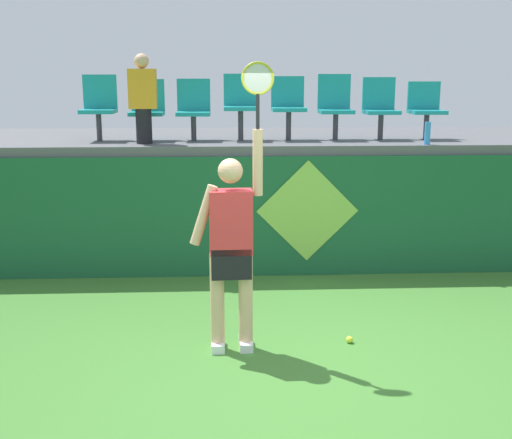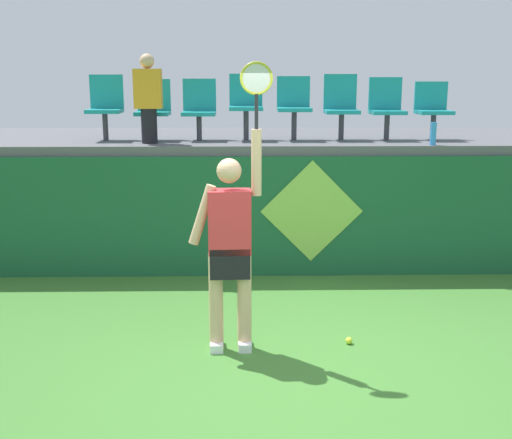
# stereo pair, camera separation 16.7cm
# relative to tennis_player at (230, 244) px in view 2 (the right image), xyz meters

# --- Properties ---
(ground_plane) EXTENTS (40.00, 40.00, 0.00)m
(ground_plane) POSITION_rel_tennis_player_xyz_m (0.48, -0.60, -1.01)
(ground_plane) COLOR #3D752D
(court_back_wall) EXTENTS (13.72, 0.20, 1.51)m
(court_back_wall) POSITION_rel_tennis_player_xyz_m (0.48, 2.29, -0.25)
(court_back_wall) COLOR #195633
(court_back_wall) RESTS_ON ground_plane
(spectator_platform) EXTENTS (13.72, 2.80, 0.12)m
(spectator_platform) POSITION_rel_tennis_player_xyz_m (0.48, 3.64, 0.56)
(spectator_platform) COLOR #56565B
(spectator_platform) RESTS_ON court_back_wall
(tennis_player) EXTENTS (0.75, 0.28, 2.60)m
(tennis_player) POSITION_rel_tennis_player_xyz_m (0.00, 0.00, 0.00)
(tennis_player) COLOR white
(tennis_player) RESTS_ON ground_plane
(tennis_ball) EXTENTS (0.07, 0.07, 0.07)m
(tennis_ball) POSITION_rel_tennis_player_xyz_m (1.11, 0.07, -0.97)
(tennis_ball) COLOR #D1E533
(tennis_ball) RESTS_ON ground_plane
(water_bottle) EXTENTS (0.07, 0.07, 0.28)m
(water_bottle) POSITION_rel_tennis_player_xyz_m (2.47, 2.34, 0.76)
(water_bottle) COLOR #338CE5
(water_bottle) RESTS_ON spectator_platform
(stadium_chair_0) EXTENTS (0.44, 0.42, 0.85)m
(stadium_chair_0) POSITION_rel_tennis_player_xyz_m (-1.69, 3.06, 1.09)
(stadium_chair_0) COLOR #38383D
(stadium_chair_0) RESTS_ON spectator_platform
(stadium_chair_1) EXTENTS (0.44, 0.42, 0.79)m
(stadium_chair_1) POSITION_rel_tennis_player_xyz_m (-1.07, 3.06, 1.06)
(stadium_chair_1) COLOR #38383D
(stadium_chair_1) RESTS_ON spectator_platform
(stadium_chair_2) EXTENTS (0.44, 0.42, 0.80)m
(stadium_chair_2) POSITION_rel_tennis_player_xyz_m (-0.46, 3.06, 1.06)
(stadium_chair_2) COLOR #38383D
(stadium_chair_2) RESTS_ON spectator_platform
(stadium_chair_3) EXTENTS (0.44, 0.42, 0.86)m
(stadium_chair_3) POSITION_rel_tennis_player_xyz_m (0.16, 3.06, 1.11)
(stadium_chair_3) COLOR #38383D
(stadium_chair_3) RESTS_ON spectator_platform
(stadium_chair_4) EXTENTS (0.44, 0.42, 0.83)m
(stadium_chair_4) POSITION_rel_tennis_player_xyz_m (0.79, 3.05, 1.09)
(stadium_chair_4) COLOR #38383D
(stadium_chair_4) RESTS_ON spectator_platform
(stadium_chair_5) EXTENTS (0.44, 0.42, 0.86)m
(stadium_chair_5) POSITION_rel_tennis_player_xyz_m (1.42, 3.06, 1.09)
(stadium_chair_5) COLOR #38383D
(stadium_chair_5) RESTS_ON spectator_platform
(stadium_chair_6) EXTENTS (0.44, 0.42, 0.82)m
(stadium_chair_6) POSITION_rel_tennis_player_xyz_m (2.03, 3.06, 1.07)
(stadium_chair_6) COLOR #38383D
(stadium_chair_6) RESTS_ON spectator_platform
(stadium_chair_7) EXTENTS (0.44, 0.42, 0.76)m
(stadium_chair_7) POSITION_rel_tennis_player_xyz_m (2.65, 3.05, 1.05)
(stadium_chair_7) COLOR #38383D
(stadium_chair_7) RESTS_ON spectator_platform
(spectator_0) EXTENTS (0.34, 0.20, 1.11)m
(spectator_0) POSITION_rel_tennis_player_xyz_m (-1.07, 2.63, 1.20)
(spectator_0) COLOR black
(spectator_0) RESTS_ON spectator_platform
(wall_signage_mount) EXTENTS (1.27, 0.01, 1.47)m
(wall_signage_mount) POSITION_rel_tennis_player_xyz_m (0.96, 2.19, -1.00)
(wall_signage_mount) COLOR #195633
(wall_signage_mount) RESTS_ON ground_plane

